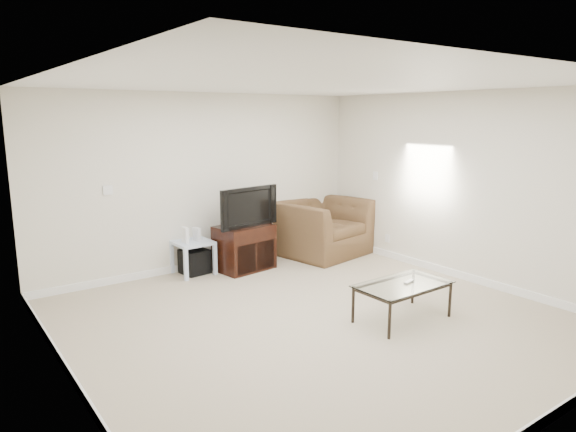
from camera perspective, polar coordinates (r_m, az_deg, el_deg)
floor at (r=5.71m, az=3.07°, el=-11.38°), size 5.00×5.00×0.00m
ceiling at (r=5.29m, az=3.35°, el=14.53°), size 5.00×5.00×0.00m
wall_back at (r=7.44m, az=-9.04°, el=3.77°), size 5.00×0.02×2.50m
wall_left at (r=4.28m, az=-23.80°, el=-2.46°), size 0.02×5.00×2.50m
wall_right at (r=7.19m, az=18.89°, el=3.05°), size 0.02×5.00×2.50m
plate_back at (r=6.92m, az=-19.39°, el=2.73°), size 0.12×0.02×0.12m
plate_right_switch at (r=8.19m, az=9.69°, el=4.41°), size 0.02×0.09×0.13m
plate_right_outlet at (r=8.16m, az=10.97°, el=-2.45°), size 0.02×0.08×0.12m
tv_stand at (r=7.39m, az=-4.89°, el=-3.50°), size 0.84×0.64×0.65m
dvd_player at (r=7.31m, az=-4.70°, el=-1.94°), size 0.50×0.38×0.06m
television at (r=7.24m, az=-4.81°, el=1.09°), size 0.93×0.31×0.56m
side_table at (r=7.30m, az=-10.49°, el=-4.56°), size 0.50×0.50×0.47m
subwoofer at (r=7.35m, az=-10.34°, el=-5.00°), size 0.38×0.38×0.34m
game_console at (r=7.15m, az=-11.36°, el=-2.08°), size 0.05×0.16×0.22m
game_case at (r=7.23m, az=-10.10°, el=-2.01°), size 0.06×0.14×0.19m
recliner at (r=8.15m, az=3.81°, el=-0.24°), size 1.46×1.09×1.16m
coffee_table at (r=5.76m, az=12.58°, el=-9.27°), size 1.05×0.60×0.41m
remote at (r=5.74m, az=13.29°, el=-7.11°), size 0.17×0.08×0.02m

